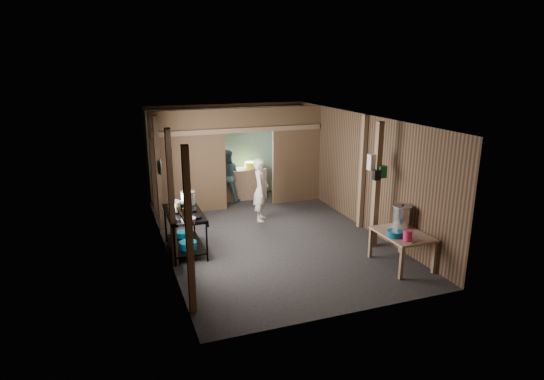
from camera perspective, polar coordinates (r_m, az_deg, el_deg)
name	(u,v)px	position (r m, az deg, el deg)	size (l,w,h in m)	color
floor	(269,235)	(10.19, -0.39, -5.68)	(4.50, 7.00, 0.00)	black
ceiling	(269,118)	(9.55, -0.42, 9.01)	(4.50, 7.00, 0.00)	#444444
wall_back	(227,150)	(13.06, -5.61, 4.98)	(4.50, 0.00, 2.60)	brown
wall_front	(350,234)	(6.75, 9.72, -5.50)	(4.50, 0.00, 2.60)	brown
wall_left	(162,188)	(9.30, -13.57, 0.21)	(0.00, 7.00, 2.60)	brown
wall_right	(360,170)	(10.73, 10.99, 2.42)	(0.00, 7.00, 2.60)	brown
partition_left	(189,163)	(11.54, -10.35, 3.37)	(1.85, 0.10, 2.60)	brown
partition_right	(296,155)	(12.35, 3.05, 4.41)	(1.35, 0.10, 2.60)	brown
partition_header	(249,120)	(11.74, -2.92, 8.77)	(1.30, 0.10, 0.60)	brown
turquoise_panel	(228,152)	(13.01, -5.54, 4.72)	(4.40, 0.06, 2.50)	#73A9A2
back_counter	(243,184)	(12.81, -3.58, 0.80)	(1.20, 0.50, 0.85)	#8A6E4D
wall_clock	(236,129)	(12.93, -4.48, 7.59)	(0.20, 0.20, 0.03)	beige
post_left_a	(189,232)	(6.85, -10.32, -5.19)	(0.10, 0.12, 2.60)	#8A6E4D
post_left_b	(171,199)	(8.54, -12.45, -1.09)	(0.10, 0.12, 2.60)	#8A6E4D
post_left_c	(159,174)	(10.46, -13.99, 1.89)	(0.10, 0.12, 2.60)	#8A6E4D
post_right	(362,173)	(10.53, 11.22, 2.15)	(0.10, 0.12, 2.60)	#8A6E4D
post_free	(376,186)	(9.46, 12.92, 0.51)	(0.12, 0.12, 2.60)	#8A6E4D
cross_beam	(240,130)	(11.65, -4.01, 7.46)	(4.40, 0.12, 0.12)	#8A6E4D
pan_lid_big	(161,167)	(9.61, -13.76, 2.84)	(0.34, 0.34, 0.03)	gray
pan_lid_small	(159,167)	(10.02, -13.99, 2.76)	(0.30, 0.30, 0.03)	black
wall_shelf	(185,215)	(7.29, -10.82, -3.10)	(0.14, 0.80, 0.03)	#8A6E4D
jar_white	(188,216)	(7.03, -10.51, -3.22)	(0.07, 0.07, 0.10)	beige
jar_yellow	(185,211)	(7.27, -10.85, -2.61)	(0.08, 0.08, 0.10)	yellow
jar_green	(182,207)	(7.47, -11.13, -2.11)	(0.06, 0.06, 0.10)	#104E1E
bag_white	(374,162)	(9.39, 12.58, 3.44)	(0.22, 0.15, 0.32)	beige
bag_green	(382,172)	(9.38, 13.59, 2.23)	(0.16, 0.12, 0.24)	#104E1E
bag_black	(376,175)	(9.30, 12.92, 1.84)	(0.14, 0.10, 0.20)	black
gas_range	(185,232)	(9.39, -10.81, -5.13)	(0.73, 1.42, 0.84)	black
prep_table	(401,249)	(8.99, 15.86, -7.11)	(0.79, 1.08, 0.64)	tan
stove_pot_large	(188,199)	(9.67, -10.43, -1.06)	(0.30, 0.30, 0.31)	silver
stove_pot_med	(175,207)	(9.27, -12.08, -2.11)	(0.28, 0.28, 0.24)	silver
stove_saucepan	(172,204)	(9.67, -12.42, -1.69)	(0.15, 0.15, 0.10)	silver
frying_pan	(189,219)	(8.76, -10.38, -3.59)	(0.28, 0.50, 0.07)	gray
blue_tub_front	(188,245)	(9.21, -10.46, -6.78)	(0.35, 0.35, 0.14)	#095875
blue_tub_back	(182,234)	(9.83, -11.14, -5.44)	(0.28, 0.28, 0.11)	#095875
stock_pot	(402,216)	(9.17, 15.92, -3.20)	(0.37, 0.37, 0.44)	silver
wash_basin	(395,234)	(8.65, 15.18, -5.29)	(0.30, 0.30, 0.11)	#095875
pink_bucket	(408,236)	(8.51, 16.60, -5.47)	(0.16, 0.16, 0.19)	#D82659
knife	(416,241)	(8.53, 17.57, -6.15)	(0.30, 0.04, 0.01)	silver
yellow_tub	(250,165)	(12.75, -2.72, 3.11)	(0.32, 0.32, 0.18)	yellow
cook	(261,190)	(10.93, -1.41, 0.04)	(0.56, 0.37, 1.53)	beige
worker_back	(227,176)	(12.48, -5.65, 1.80)	(0.71, 0.55, 1.46)	#446A6E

